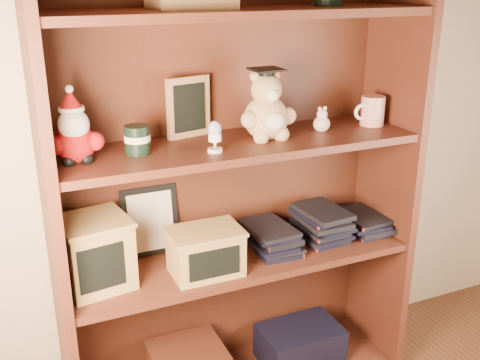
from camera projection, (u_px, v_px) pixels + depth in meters
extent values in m
cube|color=#C5B28E|center=(216.00, 37.00, 1.82)|extent=(3.00, 0.04, 2.50)
cube|color=#512417|center=(51.00, 215.00, 1.59)|extent=(0.03, 0.35, 1.60)
cube|color=#512417|center=(387.00, 163.00, 2.03)|extent=(0.03, 0.35, 1.60)
cube|color=#4B2214|center=(221.00, 171.00, 1.95)|extent=(1.20, 0.02, 1.60)
cube|color=#512417|center=(240.00, 13.00, 1.63)|extent=(1.14, 0.33, 0.02)
cube|color=black|center=(300.00, 343.00, 2.14)|extent=(0.30, 0.20, 0.14)
cube|color=#512417|center=(240.00, 258.00, 1.90)|extent=(1.14, 0.33, 0.02)
cube|color=#512417|center=(240.00, 145.00, 1.76)|extent=(1.14, 0.33, 0.02)
sphere|color=#A50F0F|center=(75.00, 143.00, 1.55)|extent=(0.11, 0.11, 0.11)
sphere|color=#A50F0F|center=(56.00, 146.00, 1.51)|extent=(0.05, 0.05, 0.05)
sphere|color=#A50F0F|center=(95.00, 141.00, 1.55)|extent=(0.05, 0.05, 0.05)
sphere|color=black|center=(69.00, 161.00, 1.53)|extent=(0.04, 0.04, 0.04)
sphere|color=black|center=(87.00, 159.00, 1.55)|extent=(0.04, 0.04, 0.04)
sphere|color=white|center=(74.00, 125.00, 1.52)|extent=(0.08, 0.08, 0.08)
sphere|color=#D8B293|center=(72.00, 117.00, 1.53)|extent=(0.06, 0.06, 0.06)
cone|color=#A50F0F|center=(70.00, 100.00, 1.51)|extent=(0.07, 0.07, 0.06)
sphere|color=white|center=(69.00, 89.00, 1.50)|extent=(0.02, 0.02, 0.02)
cylinder|color=white|center=(71.00, 109.00, 1.52)|extent=(0.07, 0.07, 0.01)
cylinder|color=black|center=(137.00, 140.00, 1.62)|extent=(0.07, 0.07, 0.08)
cylinder|color=beige|center=(137.00, 138.00, 1.62)|extent=(0.08, 0.08, 0.02)
cube|color=#9E7547|center=(188.00, 107.00, 1.78)|extent=(0.15, 0.05, 0.19)
cube|color=black|center=(190.00, 108.00, 1.77)|extent=(0.11, 0.03, 0.15)
cube|color=#9E7547|center=(186.00, 129.00, 1.83)|extent=(0.08, 0.08, 0.01)
cylinder|color=white|center=(215.00, 150.00, 1.65)|extent=(0.04, 0.04, 0.01)
cone|color=white|center=(215.00, 144.00, 1.64)|extent=(0.02, 0.02, 0.03)
cylinder|color=white|center=(215.00, 137.00, 1.64)|extent=(0.04, 0.04, 0.02)
ellipsoid|color=#A4B2C7|center=(215.00, 129.00, 1.63)|extent=(0.04, 0.04, 0.05)
sphere|color=tan|center=(266.00, 118.00, 1.77)|extent=(0.14, 0.14, 0.14)
sphere|color=white|center=(275.00, 121.00, 1.72)|extent=(0.06, 0.06, 0.06)
sphere|color=tan|center=(250.00, 120.00, 1.73)|extent=(0.06, 0.06, 0.06)
sphere|color=tan|center=(287.00, 116.00, 1.78)|extent=(0.06, 0.06, 0.06)
sphere|color=tan|center=(261.00, 137.00, 1.74)|extent=(0.05, 0.05, 0.05)
sphere|color=tan|center=(281.00, 134.00, 1.77)|extent=(0.05, 0.05, 0.05)
sphere|color=tan|center=(266.00, 89.00, 1.74)|extent=(0.10, 0.10, 0.10)
sphere|color=white|center=(272.00, 95.00, 1.71)|extent=(0.04, 0.04, 0.04)
sphere|color=tan|center=(255.00, 77.00, 1.72)|extent=(0.03, 0.03, 0.03)
sphere|color=tan|center=(275.00, 75.00, 1.75)|extent=(0.03, 0.03, 0.03)
cylinder|color=black|center=(267.00, 73.00, 1.72)|extent=(0.04, 0.04, 0.02)
cube|color=black|center=(267.00, 69.00, 1.72)|extent=(0.10, 0.10, 0.01)
cylinder|color=#A50F0F|center=(283.00, 73.00, 1.72)|extent=(0.00, 0.05, 0.03)
sphere|color=beige|center=(322.00, 124.00, 1.86)|extent=(0.06, 0.06, 0.06)
sphere|color=beige|center=(322.00, 114.00, 1.85)|extent=(0.04, 0.04, 0.04)
sphere|color=beige|center=(320.00, 109.00, 1.84)|extent=(0.01, 0.01, 0.01)
sphere|color=beige|center=(325.00, 108.00, 1.85)|extent=(0.01, 0.01, 0.01)
cylinder|color=silver|center=(373.00, 111.00, 1.93)|extent=(0.08, 0.08, 0.10)
torus|color=white|center=(361.00, 112.00, 1.91)|extent=(0.06, 0.01, 0.06)
cube|color=black|center=(150.00, 221.00, 1.87)|extent=(0.19, 0.05, 0.24)
cube|color=beige|center=(151.00, 222.00, 1.87)|extent=(0.15, 0.03, 0.20)
cube|color=tan|center=(96.00, 254.00, 1.68)|extent=(0.21, 0.21, 0.21)
cube|color=black|center=(102.00, 268.00, 1.60)|extent=(0.13, 0.02, 0.14)
cube|color=tan|center=(92.00, 221.00, 1.64)|extent=(0.23, 0.23, 0.01)
cube|color=tan|center=(206.00, 253.00, 1.76)|extent=(0.22, 0.15, 0.14)
cube|color=black|center=(215.00, 264.00, 1.69)|extent=(0.16, 0.01, 0.09)
cube|color=tan|center=(205.00, 231.00, 1.74)|extent=(0.23, 0.16, 0.01)
cube|color=black|center=(271.00, 246.00, 1.94)|extent=(0.14, 0.20, 0.02)
cube|color=black|center=(271.00, 242.00, 1.93)|extent=(0.14, 0.20, 0.02)
cube|color=black|center=(271.00, 238.00, 1.93)|extent=(0.14, 0.20, 0.02)
cube|color=black|center=(272.00, 234.00, 1.92)|extent=(0.14, 0.20, 0.02)
cube|color=black|center=(272.00, 230.00, 1.92)|extent=(0.14, 0.20, 0.02)
cube|color=black|center=(272.00, 225.00, 1.91)|extent=(0.14, 0.20, 0.02)
cube|color=black|center=(321.00, 236.00, 2.01)|extent=(0.14, 0.20, 0.02)
cube|color=black|center=(321.00, 232.00, 2.01)|extent=(0.14, 0.20, 0.02)
cube|color=black|center=(321.00, 228.00, 2.00)|extent=(0.14, 0.20, 0.02)
cube|color=black|center=(322.00, 224.00, 2.00)|extent=(0.14, 0.20, 0.02)
cube|color=black|center=(322.00, 220.00, 1.99)|extent=(0.14, 0.20, 0.02)
cube|color=black|center=(322.00, 216.00, 1.99)|extent=(0.14, 0.20, 0.02)
cube|color=black|center=(322.00, 212.00, 1.98)|extent=(0.14, 0.20, 0.02)
cube|color=black|center=(322.00, 207.00, 1.98)|extent=(0.14, 0.20, 0.02)
cube|color=black|center=(363.00, 228.00, 2.08)|extent=(0.14, 0.20, 0.02)
cube|color=black|center=(363.00, 224.00, 2.08)|extent=(0.14, 0.20, 0.02)
cube|color=black|center=(364.00, 220.00, 2.07)|extent=(0.14, 0.20, 0.02)
cube|color=black|center=(364.00, 216.00, 2.07)|extent=(0.14, 0.20, 0.02)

